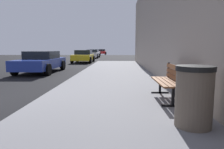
% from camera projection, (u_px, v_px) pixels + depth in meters
% --- Properties ---
extents(sidewalk, '(4.00, 32.00, 0.15)m').
position_uv_depth(sidewalk, '(114.00, 104.00, 5.00)').
color(sidewalk, slate).
rests_on(sidewalk, ground_plane).
extents(bench, '(0.51, 1.61, 0.89)m').
position_uv_depth(bench, '(170.00, 79.00, 5.08)').
color(bench, brown).
rests_on(bench, sidewalk).
extents(trash_bin, '(0.62, 0.62, 1.01)m').
position_uv_depth(trash_bin, '(194.00, 96.00, 3.29)').
color(trash_bin, brown).
rests_on(trash_bin, sidewalk).
extents(car_blue, '(2.03, 4.47, 1.27)m').
position_uv_depth(car_blue, '(41.00, 62.00, 12.12)').
color(car_blue, '#233899').
rests_on(car_blue, ground_plane).
extents(car_yellow, '(2.00, 4.04, 1.27)m').
position_uv_depth(car_yellow, '(83.00, 56.00, 20.74)').
color(car_yellow, yellow).
rests_on(car_yellow, ground_plane).
extents(car_white, '(2.01, 4.58, 1.27)m').
position_uv_depth(car_white, '(93.00, 54.00, 30.56)').
color(car_white, white).
rests_on(car_white, ground_plane).
extents(car_silver, '(2.02, 4.37, 1.27)m').
position_uv_depth(car_silver, '(95.00, 53.00, 39.07)').
color(car_silver, '#B7B7BF').
rests_on(car_silver, ground_plane).
extents(car_red, '(2.00, 4.06, 1.27)m').
position_uv_depth(car_red, '(102.00, 52.00, 47.09)').
color(car_red, red).
rests_on(car_red, ground_plane).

